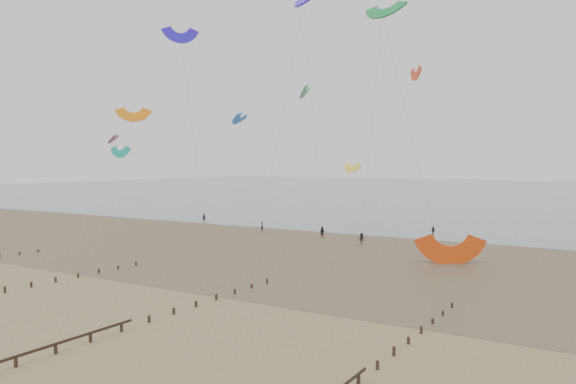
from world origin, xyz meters
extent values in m
plane|color=brown|center=(0.00, 0.00, 0.00)|extent=(500.00, 500.00, 0.00)
plane|color=#475654|center=(0.00, 200.00, 0.03)|extent=(500.00, 500.00, 0.00)
plane|color=#473A28|center=(0.00, 35.00, 0.01)|extent=(500.00, 500.00, 0.00)
ellipsoid|color=slate|center=(-18.00, 22.00, 0.01)|extent=(23.60, 14.36, 0.01)
ellipsoid|color=slate|center=(12.00, 38.00, 0.01)|extent=(33.64, 18.32, 0.01)
ellipsoid|color=slate|center=(-40.00, 40.00, 0.01)|extent=(26.95, 14.22, 0.01)
cube|color=black|center=(-32.00, 6.74, 0.20)|extent=(0.16, 0.16, 0.51)
cube|color=black|center=(-32.00, 9.37, 0.19)|extent=(0.16, 0.16, 0.48)
cube|color=black|center=(-32.00, 12.00, 0.17)|extent=(0.16, 0.16, 0.45)
cube|color=black|center=(-14.00, -3.79, 0.26)|extent=(0.16, 0.16, 0.62)
cube|color=black|center=(-14.00, -1.16, 0.25)|extent=(0.16, 0.16, 0.59)
cube|color=black|center=(-14.00, 1.47, 0.23)|extent=(0.16, 0.16, 0.57)
cube|color=black|center=(-14.00, 4.11, 0.22)|extent=(0.16, 0.16, 0.54)
cube|color=black|center=(-14.00, 6.74, 0.20)|extent=(0.16, 0.16, 0.51)
cube|color=black|center=(-14.00, 9.37, 0.19)|extent=(0.16, 0.16, 0.48)
cube|color=black|center=(-14.00, 12.00, 0.17)|extent=(0.16, 0.16, 0.45)
cube|color=black|center=(4.00, -14.32, 0.32)|extent=(0.16, 0.16, 0.74)
cube|color=black|center=(4.00, -11.68, 0.31)|extent=(0.16, 0.16, 0.71)
cube|color=black|center=(4.00, -9.05, 0.29)|extent=(0.16, 0.16, 0.68)
cube|color=black|center=(4.00, -6.42, 0.28)|extent=(0.16, 0.16, 0.65)
cube|color=black|center=(4.00, -3.79, 0.26)|extent=(0.16, 0.16, 0.62)
cube|color=black|center=(4.00, -1.16, 0.25)|extent=(0.16, 0.16, 0.59)
cube|color=black|center=(4.00, 1.47, 0.23)|extent=(0.16, 0.16, 0.57)
cube|color=black|center=(4.00, 4.11, 0.22)|extent=(0.16, 0.16, 0.54)
cube|color=black|center=(4.00, 6.74, 0.20)|extent=(0.16, 0.16, 0.51)
cube|color=black|center=(4.00, 9.37, 0.19)|extent=(0.16, 0.16, 0.48)
cube|color=black|center=(4.00, 12.00, 0.17)|extent=(0.16, 0.16, 0.45)
cube|color=black|center=(22.00, -6.42, 0.28)|extent=(0.16, 0.16, 0.65)
cube|color=black|center=(22.00, -3.79, 0.26)|extent=(0.16, 0.16, 0.62)
cube|color=black|center=(22.00, -1.16, 0.25)|extent=(0.16, 0.16, 0.59)
cube|color=black|center=(22.00, 1.47, 0.23)|extent=(0.16, 0.16, 0.57)
cube|color=black|center=(22.00, 4.11, 0.22)|extent=(0.16, 0.16, 0.54)
cube|color=black|center=(22.00, 6.74, 0.20)|extent=(0.16, 0.16, 0.51)
cube|color=black|center=(22.00, 9.37, 0.19)|extent=(0.16, 0.16, 0.48)
cube|color=black|center=(22.00, 12.00, 0.17)|extent=(0.16, 0.16, 0.45)
imported|color=black|center=(-19.71, 46.34, 0.79)|extent=(0.69, 0.65, 1.59)
imported|color=black|center=(-37.67, 52.39, 0.83)|extent=(0.72, 0.68, 1.66)
imported|color=black|center=(7.23, 55.71, 0.75)|extent=(0.73, 0.95, 1.49)
imported|color=black|center=(1.45, 40.45, 0.84)|extent=(1.23, 1.16, 1.67)
imported|color=black|center=(-6.78, 43.98, 0.87)|extent=(0.88, 0.70, 1.74)
camera|label=1|loc=(33.97, -33.29, 11.87)|focal=35.00mm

